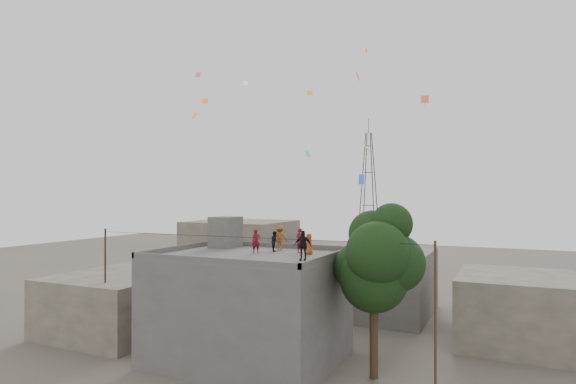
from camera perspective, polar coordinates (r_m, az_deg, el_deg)
name	(u,v)px	position (r m, az deg, el deg)	size (l,w,h in m)	color
ground	(248,361)	(29.29, -4.71, -19.32)	(140.00, 140.00, 0.00)	#4E4840
main_building	(248,308)	(28.45, -4.71, -13.50)	(10.00, 8.00, 6.10)	#514E4B
parapet	(248,252)	(27.89, -4.71, -7.08)	(10.00, 8.00, 0.30)	#514E4B
stair_head_box	(226,232)	(31.67, -7.41, -4.73)	(1.60, 1.80, 2.00)	#514E4B
neighbor_west	(127,301)	(36.71, -18.51, -12.15)	(8.00, 10.00, 4.00)	#564E44
neighbor_north	(355,280)	(40.44, 7.89, -10.34)	(12.00, 9.00, 5.00)	#514E4B
neighbor_northwest	(241,257)	(46.95, -5.64, -7.71)	(9.00, 8.00, 7.00)	#564E44
neighbor_east	(517,309)	(34.84, 25.50, -12.45)	(7.00, 8.00, 4.40)	#564E44
tree	(377,261)	(25.69, 10.54, -7.99)	(4.90, 4.60, 9.10)	black
utility_line	(245,299)	(26.98, -5.11, -12.54)	(20.12, 0.62, 7.40)	black
transmission_tower	(369,198)	(66.47, 9.54, -0.73)	(2.97, 2.97, 20.01)	black
person_red_adult	(300,241)	(28.47, 1.44, -5.78)	(0.53, 0.35, 1.46)	maroon
person_orange_child	(309,244)	(27.81, 2.51, -6.17)	(0.59, 0.38, 1.20)	#B74614
person_dark_child	(275,241)	(29.28, -1.55, -5.85)	(0.60, 0.46, 1.23)	black
person_dark_adult	(303,245)	(25.25, 1.77, -6.35)	(0.92, 0.38, 1.57)	black
person_orange_adult	(280,238)	(29.86, -1.00, -5.46)	(0.98, 0.57, 1.52)	#984A11
person_red_child	(256,241)	(28.48, -3.80, -5.84)	(0.51, 0.33, 1.40)	maroon
kites	(306,107)	(33.28, 2.11, 10.00)	(17.46, 18.04, 12.96)	orange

